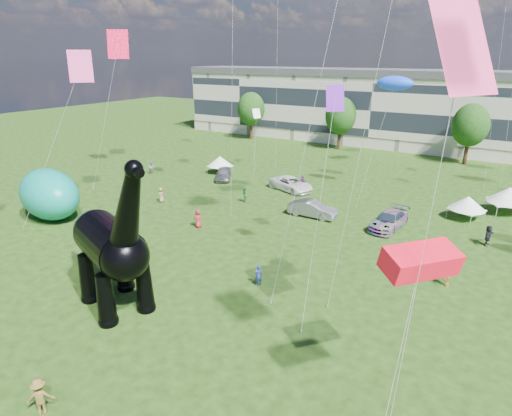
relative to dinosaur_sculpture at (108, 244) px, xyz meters
The scene contains 15 objects.
ground 7.77m from the dinosaur_sculpture, ahead, with size 220.00×220.00×0.00m, color #16330C.
terrace_row 62.78m from the dinosaur_sculpture, 91.36° to the left, with size 78.00×11.00×12.00m, color beige.
tree_far_left 58.69m from the dinosaur_sculpture, 113.61° to the left, with size 5.20×5.20×9.44m.
tree_mid_left 54.06m from the dinosaur_sculpture, 95.84° to the left, with size 5.20×5.20×9.44m.
tree_mid_right 55.70m from the dinosaur_sculpture, 74.89° to the left, with size 5.20×5.20×9.44m.
dinosaur_sculpture is the anchor object (origin of this frame).
car_silver 30.26m from the dinosaur_sculpture, 112.03° to the left, with size 1.91×4.74×1.61m, color #A7A7AB.
car_grey 22.15m from the dinosaur_sculpture, 78.22° to the left, with size 1.72×4.93×1.62m, color gray.
car_white 28.41m from the dinosaur_sculpture, 92.96° to the left, with size 2.70×5.85×1.62m, color white.
car_dark 25.59m from the dinosaur_sculpture, 62.01° to the left, with size 2.26×5.56×1.61m, color #595960.
gazebo_near 34.00m from the dinosaur_sculpture, 58.42° to the left, with size 4.53×4.53×2.39m.
gazebo_far 39.16m from the dinosaur_sculpture, 57.38° to the left, with size 5.32×5.32×2.81m.
gazebo_left 33.15m from the dinosaur_sculpture, 114.18° to the left, with size 3.82×3.82×2.39m.
inflatable_teal 19.06m from the dinosaur_sculpture, 157.43° to the left, with size 8.01×5.01×5.01m, color #0C9383.
visitors 17.24m from the dinosaur_sculpture, 76.78° to the left, with size 48.25×45.95×1.90m.
Camera 1 is at (14.57, -16.75, 15.46)m, focal length 30.00 mm.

